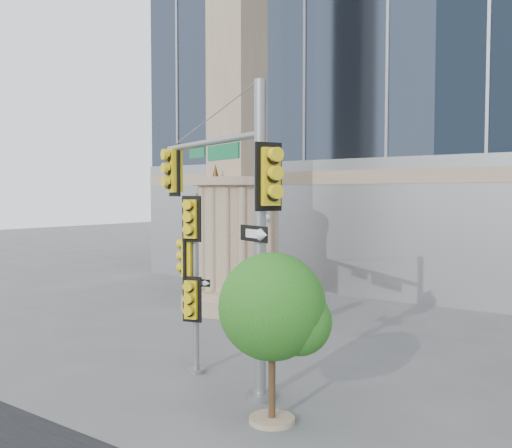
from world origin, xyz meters
The scene contains 5 objects.
ground centered at (0.00, 0.00, 0.00)m, with size 120.00×120.00×0.00m, color #545456.
monument centered at (-6.00, 9.00, 5.52)m, with size 4.40×4.40×16.60m.
main_signal_pole centered at (-0.60, 1.89, 4.28)m, with size 5.08×2.41×6.90m.
secondary_signal_pole centered at (-1.81, 1.85, 2.64)m, with size 0.84×0.60×4.49m.
street_tree centered at (1.54, 0.54, 2.20)m, with size 2.14×2.09×3.34m.
Camera 1 is at (7.71, -8.49, 4.47)m, focal length 40.00 mm.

